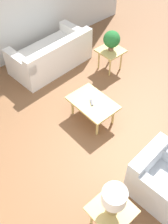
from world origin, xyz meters
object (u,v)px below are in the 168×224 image
at_px(side_table_plant, 111,53).
at_px(potted_plant, 112,40).
at_px(coffee_table, 93,104).
at_px(sofa, 52,56).
at_px(side_table_lamp, 111,212).
at_px(armchair, 160,179).
at_px(table_lamp, 114,199).

relative_size(side_table_plant, potted_plant, 1.17).
bearing_deg(coffee_table, sofa, -12.66).
distance_m(sofa, side_table_lamp, 3.95).
xyz_separation_m(sofa, coffee_table, (-1.89, 0.42, 0.10)).
xyz_separation_m(sofa, armchair, (-3.69, 0.69, 0.01)).
bearing_deg(potted_plant, sofa, 44.69).
bearing_deg(side_table_lamp, sofa, -24.74).
relative_size(side_table_lamp, table_lamp, 1.11).
distance_m(coffee_table, potted_plant, 1.71).
bearing_deg(side_table_lamp, table_lamp, 153.43).
bearing_deg(table_lamp, coffee_table, -35.90).
relative_size(side_table_plant, table_lamp, 1.11).
relative_size(side_table_plant, side_table_lamp, 1.00).
bearing_deg(table_lamp, potted_plant, -45.29).
xyz_separation_m(side_table_plant, side_table_lamp, (-2.60, 2.62, 0.00)).
bearing_deg(potted_plant, coffee_table, 122.88).
relative_size(coffee_table, table_lamp, 1.86).
distance_m(side_table_plant, side_table_lamp, 3.69).
bearing_deg(side_table_plant, sofa, 44.69).
relative_size(sofa, side_table_lamp, 3.56).
bearing_deg(side_table_lamp, armchair, -96.27).
distance_m(coffee_table, table_lamp, 2.14).
distance_m(armchair, side_table_lamp, 0.98).
relative_size(armchair, coffee_table, 0.97).
bearing_deg(potted_plant, table_lamp, 134.71).
height_order(potted_plant, table_lamp, table_lamp).
xyz_separation_m(sofa, side_table_plant, (-0.98, -0.97, 0.14)).
xyz_separation_m(coffee_table, potted_plant, (0.90, -1.40, 0.40)).
distance_m(sofa, coffee_table, 1.94).
xyz_separation_m(side_table_lamp, table_lamp, (-0.00, 0.00, 0.40)).
xyz_separation_m(coffee_table, side_table_plant, (0.90, -1.40, 0.05)).
xyz_separation_m(coffee_table, table_lamp, (-1.69, 1.23, 0.45)).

